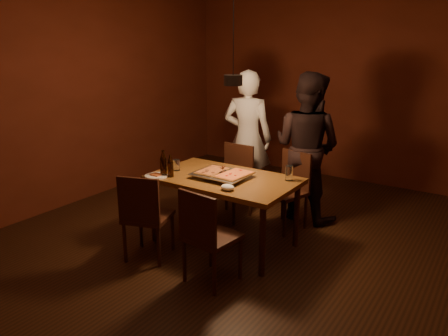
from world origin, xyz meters
The scene contains 19 objects.
room_shell centered at (0.00, 0.00, 1.40)m, with size 6.00×6.00×6.00m.
dining_table centered at (-0.11, 0.00, 0.68)m, with size 1.50×0.90×0.75m.
chair_far_left centered at (-0.45, 0.73, 0.54)m, with size 0.43×0.43×0.49m.
chair_far_right centered at (0.27, 0.81, 0.54)m, with size 0.52×0.52×0.49m.
chair_near_left centered at (-0.55, -0.74, 0.54)m, with size 0.53×0.53×0.49m.
chair_near_right centered at (0.22, -0.77, 0.54)m, with size 0.46×0.46×0.49m.
pizza_tray centered at (-0.12, -0.02, 0.77)m, with size 0.55×0.45×0.05m, color silver.
pizza_meat centered at (-0.24, -0.02, 0.81)m, with size 0.22×0.35×0.02m, color maroon.
pizza_cheese centered at (0.03, -0.01, 0.81)m, with size 0.25×0.39×0.02m, color gold.
spatula centered at (-0.13, 0.00, 0.81)m, with size 0.09×0.24×0.04m, color silver, non-canonical shape.
beer_bottle_a centered at (-0.67, -0.30, 0.89)m, with size 0.07×0.07×0.28m.
beer_bottle_b centered at (-0.58, -0.29, 0.87)m, with size 0.06×0.06×0.24m.
water_glass_left centered at (-0.68, -0.08, 0.81)m, with size 0.08×0.08×0.12m, color silver.
water_glass_right centered at (0.50, 0.28, 0.83)m, with size 0.07×0.07×0.15m, color silver.
plate_slice centered at (-0.71, -0.37, 0.76)m, with size 0.24×0.24×0.03m.
napkin centered at (0.15, -0.32, 0.78)m, with size 0.14×0.10×0.06m, color white.
diner_white centered at (-0.55, 1.22, 0.88)m, with size 0.65×0.42×1.77m, color silver.
diner_dark centered at (0.30, 1.18, 0.89)m, with size 0.86×0.67×1.78m, color black.
pendant_lamp centered at (0.00, 0.00, 1.76)m, with size 0.18×0.18×1.10m.
Camera 1 is at (2.30, -3.59, 2.12)m, focal length 35.00 mm.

